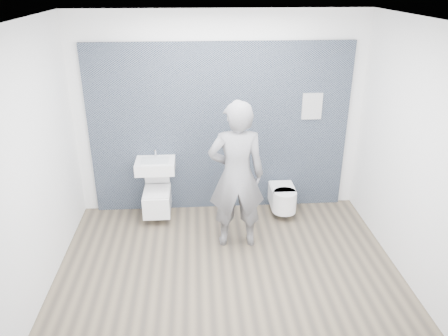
{
  "coord_description": "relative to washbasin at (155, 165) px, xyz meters",
  "views": [
    {
      "loc": [
        -0.33,
        -4.3,
        3.18
      ],
      "look_at": [
        0.0,
        0.6,
        1.0
      ],
      "focal_mm": 35.0,
      "sensor_mm": 36.0,
      "label": 1
    }
  ],
  "objects": [
    {
      "name": "room_shell",
      "position": [
        0.9,
        -1.24,
        0.96
      ],
      "size": [
        4.0,
        4.0,
        4.0
      ],
      "color": "white",
      "rests_on": "ground"
    },
    {
      "name": "tile_wall",
      "position": [
        0.9,
        0.23,
        -0.78
      ],
      "size": [
        3.6,
        0.06,
        2.4
      ],
      "primitive_type": "cube",
      "color": "black",
      "rests_on": "ground"
    },
    {
      "name": "toilet_rounded",
      "position": [
        1.79,
        -0.09,
        -0.52
      ],
      "size": [
        0.34,
        0.58,
        0.31
      ],
      "color": "white",
      "rests_on": "ground"
    },
    {
      "name": "ground",
      "position": [
        0.9,
        -1.24,
        -0.78
      ],
      "size": [
        4.0,
        4.0,
        0.0
      ],
      "primitive_type": "plane",
      "color": "brown",
      "rests_on": "ground"
    },
    {
      "name": "visitor",
      "position": [
        1.05,
        -0.77,
        0.17
      ],
      "size": [
        0.69,
        0.45,
        1.9
      ],
      "primitive_type": "imported",
      "rotation": [
        0.0,
        0.0,
        3.14
      ],
      "color": "gray",
      "rests_on": "ground"
    },
    {
      "name": "info_placard",
      "position": [
        2.17,
        0.19,
        -0.78
      ],
      "size": [
        0.27,
        0.03,
        0.37
      ],
      "primitive_type": "cube",
      "color": "white",
      "rests_on": "ground"
    },
    {
      "name": "toilet_square",
      "position": [
        -0.0,
        -0.06,
        -0.49
      ],
      "size": [
        0.37,
        0.53,
        0.71
      ],
      "color": "white",
      "rests_on": "ground"
    },
    {
      "name": "washbasin",
      "position": [
        0.0,
        0.0,
        0.0
      ],
      "size": [
        0.54,
        0.4,
        0.4
      ],
      "color": "white",
      "rests_on": "ground"
    }
  ]
}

